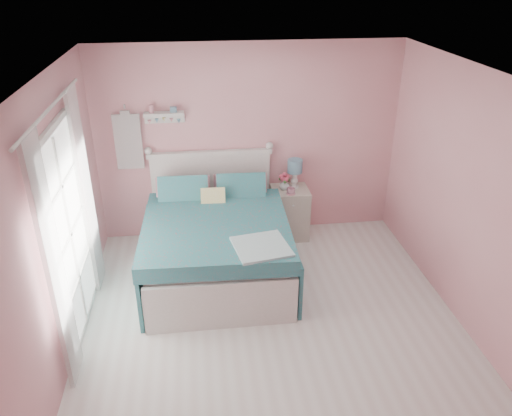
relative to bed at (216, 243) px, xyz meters
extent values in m
plane|color=silver|center=(0.52, -1.19, -0.41)|extent=(4.50, 4.50, 0.00)
plane|color=#D3868E|center=(0.52, 1.06, 0.89)|extent=(4.00, 0.00, 4.00)
plane|color=#D3868E|center=(-1.48, -1.19, 0.89)|extent=(0.00, 4.50, 4.50)
plane|color=#D3868E|center=(2.52, -1.19, 0.89)|extent=(0.00, 4.50, 4.50)
plane|color=white|center=(0.52, -1.19, 2.19)|extent=(4.50, 4.50, 0.00)
cube|color=silver|center=(0.00, -0.03, -0.19)|extent=(1.61, 2.09, 0.44)
cube|color=silver|center=(0.00, -0.03, 0.11)|extent=(1.55, 2.03, 0.16)
cube|color=silver|center=(0.00, 1.00, 0.17)|extent=(1.58, 0.07, 1.17)
cube|color=silver|center=(0.00, 1.00, 0.79)|extent=(1.64, 0.09, 0.06)
cube|color=silver|center=(0.00, -1.05, -0.13)|extent=(1.58, 0.06, 0.56)
cube|color=teal|center=(0.00, -0.18, 0.28)|extent=(1.72, 1.83, 0.18)
cube|color=#CE8592|center=(-0.37, 0.68, 0.39)|extent=(0.69, 0.30, 0.43)
cube|color=#CE8592|center=(0.37, 0.68, 0.39)|extent=(0.69, 0.30, 0.43)
cube|color=#CCBC59|center=(0.00, 0.40, 0.39)|extent=(0.31, 0.23, 0.31)
cube|color=beige|center=(1.05, 0.80, -0.06)|extent=(0.49, 0.46, 0.71)
cube|color=silver|center=(1.05, 0.59, 0.17)|extent=(0.43, 0.02, 0.16)
sphere|color=white|center=(1.05, 0.56, 0.17)|extent=(0.03, 0.03, 0.03)
cylinder|color=white|center=(1.12, 0.87, 0.31)|extent=(0.13, 0.13, 0.02)
cylinder|color=white|center=(1.12, 0.87, 0.41)|extent=(0.06, 0.06, 0.22)
cylinder|color=#6694AA|center=(1.12, 0.87, 0.60)|extent=(0.20, 0.20, 0.18)
imported|color=silver|center=(0.97, 0.80, 0.37)|extent=(0.16, 0.16, 0.14)
imported|color=#CB889E|center=(1.03, 0.66, 0.34)|extent=(0.14, 0.14, 0.09)
sphere|color=#D74966|center=(0.97, 0.80, 0.52)|extent=(0.06, 0.06, 0.06)
sphere|color=#D74966|center=(1.01, 0.82, 0.48)|extent=(0.06, 0.06, 0.06)
sphere|color=#D74966|center=(0.93, 0.81, 0.49)|extent=(0.06, 0.06, 0.06)
sphere|color=#D74966|center=(0.99, 0.77, 0.46)|extent=(0.06, 0.06, 0.06)
sphere|color=#D74966|center=(0.94, 0.78, 0.47)|extent=(0.06, 0.06, 0.06)
cube|color=silver|center=(-0.55, 0.98, 1.34)|extent=(0.50, 0.14, 0.04)
cube|color=silver|center=(-0.55, 1.04, 1.27)|extent=(0.50, 0.03, 0.12)
cylinder|color=#D18C99|center=(-0.70, 0.98, 1.41)|extent=(0.06, 0.06, 0.10)
cube|color=#6694AA|center=(-0.43, 0.98, 1.39)|extent=(0.08, 0.06, 0.07)
cube|color=white|center=(-1.03, 0.99, 0.99)|extent=(0.34, 0.03, 0.72)
cube|color=silver|center=(-1.45, -0.79, 1.72)|extent=(0.04, 1.32, 0.06)
cube|color=silver|center=(-1.45, -0.79, -0.38)|extent=(0.04, 1.32, 0.06)
cube|color=silver|center=(-1.45, -1.42, 0.64)|extent=(0.04, 0.06, 2.10)
cube|color=silver|center=(-1.45, -0.16, 0.64)|extent=(0.04, 0.06, 2.10)
cube|color=white|center=(-1.45, -0.79, 0.67)|extent=(0.02, 1.20, 2.04)
cube|color=white|center=(-1.40, -1.53, 0.77)|extent=(0.04, 0.40, 2.32)
cube|color=white|center=(-1.40, -0.04, 0.77)|extent=(0.04, 0.40, 2.32)
camera|label=1|loc=(-0.17, -5.20, 3.07)|focal=35.00mm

